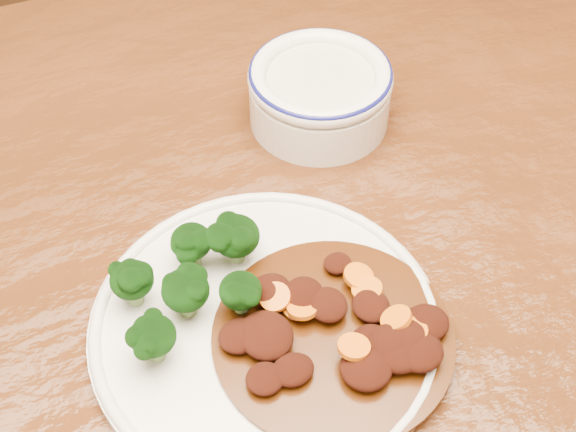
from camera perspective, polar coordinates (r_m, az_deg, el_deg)
name	(u,v)px	position (r m, az deg, el deg)	size (l,w,h in m)	color
dining_table	(265,320)	(0.72, -1.67, -7.41)	(1.55, 0.98, 0.75)	#4E240D
dinner_plate	(266,325)	(0.61, -1.60, -7.75)	(0.27, 0.27, 0.02)	white
broccoli_florets	(192,277)	(0.60, -6.81, -4.31)	(0.12, 0.10, 0.04)	#6D924B
mince_stew	(341,334)	(0.59, 3.81, -8.39)	(0.18, 0.18, 0.03)	#441F07
dip_bowl	(320,91)	(0.75, 2.28, 8.84)	(0.13, 0.13, 0.06)	white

